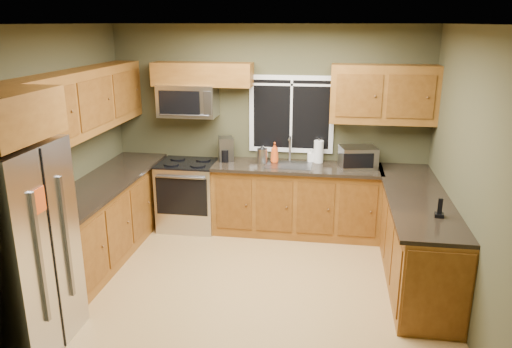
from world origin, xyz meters
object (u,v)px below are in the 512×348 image
(refrigerator, at_px, (13,250))
(soap_bottle_a, at_px, (275,153))
(paper_towel_roll, at_px, (319,152))
(toaster_oven, at_px, (358,157))
(soap_bottle_b, at_px, (311,155))
(cordless_phone, at_px, (439,211))
(range, at_px, (189,194))
(coffee_maker, at_px, (226,150))
(kettle, at_px, (262,155))
(microwave, at_px, (188,101))
(soap_bottle_c, at_px, (263,153))

(refrigerator, distance_m, soap_bottle_a, 3.43)
(paper_towel_roll, relative_size, soap_bottle_a, 1.19)
(toaster_oven, distance_m, soap_bottle_a, 1.08)
(soap_bottle_b, relative_size, cordless_phone, 0.93)
(cordless_phone, bearing_deg, soap_bottle_b, 126.16)
(range, height_order, paper_towel_roll, paper_towel_roll)
(toaster_oven, relative_size, soap_bottle_a, 1.85)
(refrigerator, xyz_separation_m, soap_bottle_b, (2.31, 3.00, 0.13))
(coffee_maker, bearing_deg, range, -166.52)
(soap_bottle_b, bearing_deg, refrigerator, -127.65)
(refrigerator, relative_size, toaster_oven, 3.58)
(kettle, relative_size, paper_towel_roll, 0.74)
(microwave, xyz_separation_m, soap_bottle_b, (1.63, 0.09, -0.70))
(refrigerator, xyz_separation_m, cordless_phone, (3.62, 1.21, 0.10))
(cordless_phone, bearing_deg, toaster_oven, 114.01)
(range, distance_m, cordless_phone, 3.36)
(refrigerator, distance_m, kettle, 3.30)
(kettle, bearing_deg, toaster_oven, -2.08)
(paper_towel_roll, bearing_deg, kettle, -168.43)
(microwave, bearing_deg, range, -89.98)
(microwave, bearing_deg, soap_bottle_a, -1.29)
(toaster_oven, relative_size, paper_towel_roll, 1.55)
(refrigerator, relative_size, paper_towel_roll, 5.55)
(soap_bottle_a, height_order, cordless_phone, soap_bottle_a)
(toaster_oven, relative_size, kettle, 2.11)
(kettle, distance_m, cordless_phone, 2.52)
(refrigerator, height_order, paper_towel_roll, refrigerator)
(range, relative_size, soap_bottle_c, 5.01)
(refrigerator, height_order, soap_bottle_a, refrigerator)
(range, bearing_deg, paper_towel_roll, 6.94)
(range, distance_m, kettle, 1.16)
(microwave, distance_m, cordless_phone, 3.46)
(kettle, bearing_deg, microwave, 175.73)
(range, relative_size, coffee_maker, 3.01)
(soap_bottle_b, xyz_separation_m, cordless_phone, (1.31, -1.79, -0.03))
(toaster_oven, bearing_deg, cordless_phone, -65.99)
(microwave, height_order, paper_towel_roll, microwave)
(kettle, distance_m, paper_towel_roll, 0.74)
(range, distance_m, soap_bottle_a, 1.31)
(refrigerator, bearing_deg, kettle, 59.18)
(kettle, xyz_separation_m, paper_towel_roll, (0.73, 0.15, 0.04))
(refrigerator, relative_size, soap_bottle_c, 9.62)
(toaster_oven, bearing_deg, kettle, 177.92)
(soap_bottle_a, relative_size, soap_bottle_c, 1.46)
(kettle, bearing_deg, soap_bottle_a, 17.19)
(range, relative_size, soap_bottle_b, 5.40)
(kettle, relative_size, soap_bottle_b, 1.38)
(coffee_maker, relative_size, paper_towel_roll, 0.96)
(cordless_phone, bearing_deg, coffee_maker, 145.39)
(kettle, bearing_deg, range, -176.48)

